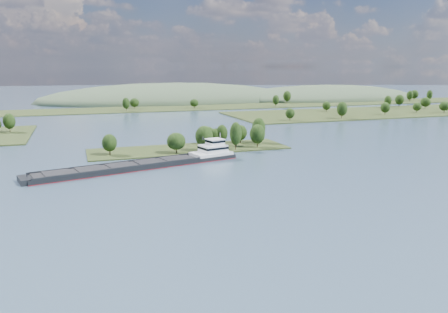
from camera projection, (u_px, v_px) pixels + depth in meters
name	position (u px, v px, depth m)	size (l,w,h in m)	color
ground	(229.00, 177.00, 165.94)	(1800.00, 1800.00, 0.00)	#35465D
tree_island	(205.00, 141.00, 221.89)	(100.00, 30.46, 15.07)	#273417
right_bank	(399.00, 111.00, 405.92)	(320.00, 90.00, 15.05)	#273417
back_shoreline	(143.00, 109.00, 428.21)	(900.00, 60.00, 15.46)	#273417
hill_east	(326.00, 99.00, 572.76)	(260.00, 140.00, 36.00)	#394C34
hill_west	(172.00, 101.00, 537.05)	(320.00, 160.00, 44.00)	#394C34
cargo_barge	(153.00, 163.00, 183.98)	(90.64, 32.53, 12.27)	black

